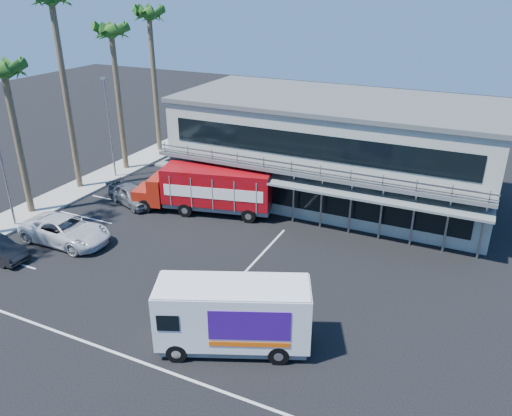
% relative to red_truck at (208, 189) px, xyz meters
% --- Properties ---
extents(ground, '(120.00, 120.00, 0.00)m').
position_rel_red_truck_xyz_m(ground, '(3.80, -8.35, -1.78)').
color(ground, black).
rests_on(ground, ground).
extents(building, '(22.40, 12.00, 7.30)m').
position_rel_red_truck_xyz_m(building, '(6.80, 6.59, 1.88)').
color(building, gray).
rests_on(building, ground).
extents(curb_strip, '(3.00, 32.00, 0.16)m').
position_rel_red_truck_xyz_m(curb_strip, '(-11.20, -2.35, -1.70)').
color(curb_strip, '#A5A399').
rests_on(curb_strip, ground).
extents(palm_c, '(2.80, 2.80, 10.75)m').
position_rel_red_truck_xyz_m(palm_c, '(-11.10, -5.35, 7.44)').
color(palm_c, brown).
rests_on(palm_c, ground).
extents(palm_d, '(2.80, 2.80, 14.75)m').
position_rel_red_truck_xyz_m(palm_d, '(-11.40, -0.35, 11.03)').
color(palm_d, brown).
rests_on(palm_d, ground).
extents(palm_e, '(2.80, 2.80, 12.25)m').
position_rel_red_truck_xyz_m(palm_e, '(-10.90, 4.65, 8.80)').
color(palm_e, brown).
rests_on(palm_e, ground).
extents(palm_f, '(2.80, 2.80, 13.25)m').
position_rel_red_truck_xyz_m(palm_f, '(-11.30, 10.15, 9.69)').
color(palm_f, brown).
rests_on(palm_f, ground).
extents(light_pole_near, '(0.50, 0.25, 8.09)m').
position_rel_red_truck_xyz_m(light_pole_near, '(-10.40, -7.35, 2.73)').
color(light_pole_near, gray).
rests_on(light_pole_near, ground).
extents(light_pole_far, '(0.50, 0.25, 8.09)m').
position_rel_red_truck_xyz_m(light_pole_far, '(-10.40, 2.65, 2.73)').
color(light_pole_far, gray).
rests_on(light_pole_far, ground).
extents(red_truck, '(9.86, 4.34, 3.24)m').
position_rel_red_truck_xyz_m(red_truck, '(0.00, 0.00, 0.00)').
color(red_truck, '#A21C0D').
rests_on(red_truck, ground).
extents(white_van, '(6.85, 4.62, 3.18)m').
position_rel_red_truck_xyz_m(white_van, '(8.11, -11.81, -0.09)').
color(white_van, white).
rests_on(white_van, ground).
extents(parked_car_c, '(5.78, 2.69, 1.60)m').
position_rel_red_truck_xyz_m(parked_car_c, '(-5.70, -7.55, -0.97)').
color(parked_car_c, silver).
rests_on(parked_car_c, ground).
extents(parked_car_d, '(4.74, 2.49, 1.31)m').
position_rel_red_truck_xyz_m(parked_car_d, '(-5.70, -0.75, -1.12)').
color(parked_car_d, '#292F36').
rests_on(parked_car_d, ground).
extents(parked_car_e, '(4.57, 3.11, 1.44)m').
position_rel_red_truck_xyz_m(parked_car_e, '(-5.70, -1.15, -1.05)').
color(parked_car_e, slate).
rests_on(parked_car_e, ground).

